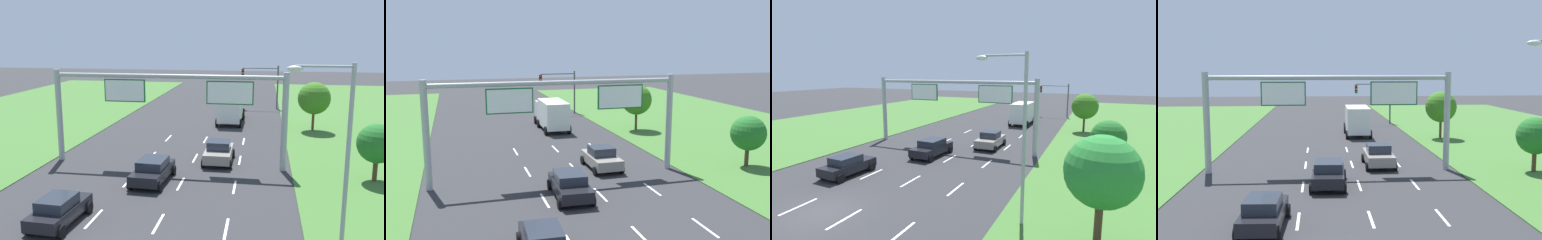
{
  "view_description": "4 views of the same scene",
  "coord_description": "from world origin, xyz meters",
  "views": [
    {
      "loc": [
        6.85,
        -13.92,
        9.58
      ],
      "look_at": [
        1.95,
        15.27,
        3.6
      ],
      "focal_mm": 40.0,
      "sensor_mm": 36.0,
      "label": 1
    },
    {
      "loc": [
        -6.67,
        -11.66,
        9.24
      ],
      "look_at": [
        2.05,
        17.9,
        3.64
      ],
      "focal_mm": 40.0,
      "sensor_mm": 36.0,
      "label": 2
    },
    {
      "loc": [
        13.4,
        -10.69,
        7.57
      ],
      "look_at": [
        1.87,
        14.8,
        3.06
      ],
      "focal_mm": 28.0,
      "sensor_mm": 36.0,
      "label": 3
    },
    {
      "loc": [
        -0.72,
        -13.75,
        7.19
      ],
      "look_at": [
        1.51,
        16.66,
        3.56
      ],
      "focal_mm": 40.0,
      "sensor_mm": 36.0,
      "label": 4
    }
  ],
  "objects": [
    {
      "name": "ground_plane",
      "position": [
        0.0,
        0.0,
        0.0
      ],
      "size": [
        200.0,
        200.0,
        0.0
      ],
      "primitive_type": "plane",
      "color": "#2D2D30"
    },
    {
      "name": "sign_gantry",
      "position": [
        0.2,
        15.93,
        4.89
      ],
      "size": [
        17.24,
        0.44,
        7.0
      ],
      "color": "#9EA0A5",
      "rests_on": "ground_plane"
    },
    {
      "name": "roadside_tree_far",
      "position": [
        11.87,
        29.41,
        3.31
      ],
      "size": [
        3.2,
        3.2,
        4.92
      ],
      "color": "#513823",
      "rests_on": "ground_plane"
    },
    {
      "name": "roadside_tree_mid",
      "position": [
        14.28,
        14.56,
        2.59
      ],
      "size": [
        2.6,
        2.6,
        3.9
      ],
      "color": "#513823",
      "rests_on": "ground_plane"
    },
    {
      "name": "traffic_light_mast",
      "position": [
        6.74,
        42.01,
        3.87
      ],
      "size": [
        4.76,
        0.49,
        5.6
      ],
      "color": "#47494F",
      "rests_on": "ground_plane"
    },
    {
      "name": "lane_dashes_inner_right",
      "position": [
        1.75,
        3.0,
        0.0
      ],
      "size": [
        0.14,
        44.4,
        0.01
      ],
      "color": "white",
      "rests_on": "ground_plane"
    },
    {
      "name": "roadside_tree_near",
      "position": [
        13.73,
        2.85,
        3.36
      ],
      "size": [
        3.18,
        3.18,
        4.96
      ],
      "color": "#513823",
      "rests_on": "ground_plane"
    },
    {
      "name": "box_truck",
      "position": [
        3.43,
        32.75,
        1.71
      ],
      "size": [
        2.77,
        7.64,
        3.16
      ],
      "rotation": [
        0.0,
        0.0,
        -0.01
      ],
      "color": "silver",
      "rests_on": "ground_plane"
    },
    {
      "name": "car_far_ahead",
      "position": [
        -0.15,
        12.17,
        0.8
      ],
      "size": [
        2.37,
        4.55,
        1.55
      ],
      "rotation": [
        0.0,
        0.0,
        -0.05
      ],
      "color": "black",
      "rests_on": "ground_plane"
    },
    {
      "name": "street_lamp",
      "position": [
        9.88,
        3.26,
        5.08
      ],
      "size": [
        2.61,
        0.32,
        8.5
      ],
      "color": "#9EA0A5",
      "rests_on": "ground_plane"
    },
    {
      "name": "car_mid_lane",
      "position": [
        3.68,
        17.27,
        0.81
      ],
      "size": [
        2.22,
        4.13,
        1.66
      ],
      "rotation": [
        0.0,
        0.0,
        -0.0
      ],
      "color": "gray",
      "rests_on": "ground_plane"
    },
    {
      "name": "lane_dashes_slip",
      "position": [
        5.25,
        3.0,
        0.0
      ],
      "size": [
        0.14,
        44.4,
        0.01
      ],
      "color": "white",
      "rests_on": "ground_plane"
    },
    {
      "name": "car_lead_silver",
      "position": [
        -3.25,
        5.18,
        0.77
      ],
      "size": [
        2.18,
        4.16,
        1.49
      ],
      "rotation": [
        0.0,
        0.0,
        -0.05
      ],
      "color": "black",
      "rests_on": "ground_plane"
    },
    {
      "name": "lane_dashes_inner_left",
      "position": [
        -1.75,
        3.0,
        0.0
      ],
      "size": [
        0.14,
        44.4,
        0.01
      ],
      "color": "white",
      "rests_on": "ground_plane"
    }
  ]
}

